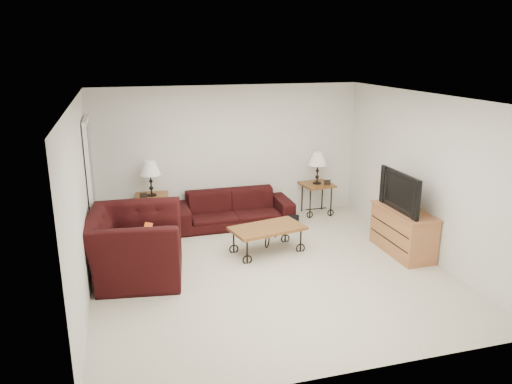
{
  "coord_description": "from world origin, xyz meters",
  "views": [
    {
      "loc": [
        -1.99,
        -6.33,
        3.14
      ],
      "look_at": [
        0.0,
        0.7,
        1.0
      ],
      "focal_mm": 34.64,
      "sensor_mm": 36.0,
      "label": 1
    }
  ],
  "objects_px": {
    "lamp_left": "(151,178)",
    "coffee_table": "(267,240)",
    "armchair": "(135,245)",
    "side_table_right": "(316,199)",
    "television": "(405,191)",
    "lamp_right": "(317,168)",
    "tv_stand": "(403,231)",
    "backpack": "(291,215)",
    "sofa": "(233,209)",
    "side_table_left": "(153,212)"
  },
  "relations": [
    {
      "from": "lamp_right",
      "to": "armchair",
      "type": "xyz_separation_m",
      "value": [
        -3.52,
        -1.85,
        -0.45
      ]
    },
    {
      "from": "side_table_left",
      "to": "television",
      "type": "relative_size",
      "value": 0.59
    },
    {
      "from": "side_table_right",
      "to": "backpack",
      "type": "height_order",
      "value": "side_table_right"
    },
    {
      "from": "lamp_right",
      "to": "television",
      "type": "xyz_separation_m",
      "value": [
        0.56,
        -2.14,
        0.09
      ]
    },
    {
      "from": "side_table_right",
      "to": "coffee_table",
      "type": "bearing_deg",
      "value": -133.59
    },
    {
      "from": "lamp_left",
      "to": "television",
      "type": "relative_size",
      "value": 0.59
    },
    {
      "from": "tv_stand",
      "to": "backpack",
      "type": "xyz_separation_m",
      "value": [
        -1.3,
        1.61,
        -0.14
      ]
    },
    {
      "from": "armchair",
      "to": "lamp_left",
      "type": "bearing_deg",
      "value": -3.7
    },
    {
      "from": "side_table_left",
      "to": "coffee_table",
      "type": "relative_size",
      "value": 0.55
    },
    {
      "from": "coffee_table",
      "to": "armchair",
      "type": "bearing_deg",
      "value": -171.75
    },
    {
      "from": "television",
      "to": "coffee_table",
      "type": "bearing_deg",
      "value": -106.14
    },
    {
      "from": "lamp_left",
      "to": "television",
      "type": "height_order",
      "value": "television"
    },
    {
      "from": "tv_stand",
      "to": "backpack",
      "type": "bearing_deg",
      "value": 129.04
    },
    {
      "from": "armchair",
      "to": "backpack",
      "type": "xyz_separation_m",
      "value": [
        2.8,
        1.31,
        -0.25
      ]
    },
    {
      "from": "lamp_right",
      "to": "tv_stand",
      "type": "xyz_separation_m",
      "value": [
        0.58,
        -2.14,
        -0.57
      ]
    },
    {
      "from": "sofa",
      "to": "side_table_left",
      "type": "xyz_separation_m",
      "value": [
        -1.43,
        0.18,
        0.0
      ]
    },
    {
      "from": "sofa",
      "to": "backpack",
      "type": "height_order",
      "value": "sofa"
    },
    {
      "from": "lamp_right",
      "to": "coffee_table",
      "type": "height_order",
      "value": "lamp_right"
    },
    {
      "from": "side_table_right",
      "to": "lamp_right",
      "type": "xyz_separation_m",
      "value": [
        0.0,
        0.0,
        0.62
      ]
    },
    {
      "from": "coffee_table",
      "to": "television",
      "type": "bearing_deg",
      "value": -16.14
    },
    {
      "from": "side_table_left",
      "to": "lamp_right",
      "type": "xyz_separation_m",
      "value": [
        3.14,
        0.0,
        0.61
      ]
    },
    {
      "from": "coffee_table",
      "to": "armchair",
      "type": "relative_size",
      "value": 0.79
    },
    {
      "from": "side_table_right",
      "to": "lamp_left",
      "type": "relative_size",
      "value": 0.98
    },
    {
      "from": "lamp_left",
      "to": "lamp_right",
      "type": "relative_size",
      "value": 1.02
    },
    {
      "from": "sofa",
      "to": "armchair",
      "type": "bearing_deg",
      "value": -137.41
    },
    {
      "from": "television",
      "to": "backpack",
      "type": "xyz_separation_m",
      "value": [
        -1.28,
        1.61,
        -0.8
      ]
    },
    {
      "from": "side_table_right",
      "to": "lamp_left",
      "type": "distance_m",
      "value": 3.2
    },
    {
      "from": "sofa",
      "to": "backpack",
      "type": "distance_m",
      "value": 1.05
    },
    {
      "from": "armchair",
      "to": "side_table_left",
      "type": "bearing_deg",
      "value": -3.7
    },
    {
      "from": "side_table_right",
      "to": "backpack",
      "type": "bearing_deg",
      "value": -143.56
    },
    {
      "from": "side_table_right",
      "to": "lamp_right",
      "type": "bearing_deg",
      "value": 0.0
    },
    {
      "from": "sofa",
      "to": "lamp_left",
      "type": "height_order",
      "value": "lamp_left"
    },
    {
      "from": "lamp_right",
      "to": "side_table_right",
      "type": "bearing_deg",
      "value": 0.0
    },
    {
      "from": "side_table_left",
      "to": "sofa",
      "type": "bearing_deg",
      "value": -7.16
    },
    {
      "from": "side_table_left",
      "to": "armchair",
      "type": "bearing_deg",
      "value": -101.71
    },
    {
      "from": "lamp_left",
      "to": "side_table_right",
      "type": "bearing_deg",
      "value": 0.0
    },
    {
      "from": "lamp_left",
      "to": "coffee_table",
      "type": "relative_size",
      "value": 0.55
    },
    {
      "from": "armchair",
      "to": "backpack",
      "type": "distance_m",
      "value": 3.1
    },
    {
      "from": "lamp_left",
      "to": "tv_stand",
      "type": "xyz_separation_m",
      "value": [
        3.72,
        -2.14,
        -0.59
      ]
    },
    {
      "from": "coffee_table",
      "to": "tv_stand",
      "type": "height_order",
      "value": "tv_stand"
    },
    {
      "from": "lamp_left",
      "to": "tv_stand",
      "type": "distance_m",
      "value": 4.33
    },
    {
      "from": "side_table_right",
      "to": "armchair",
      "type": "xyz_separation_m",
      "value": [
        -3.52,
        -1.85,
        0.16
      ]
    },
    {
      "from": "lamp_right",
      "to": "television",
      "type": "bearing_deg",
      "value": -75.32
    },
    {
      "from": "lamp_right",
      "to": "lamp_left",
      "type": "bearing_deg",
      "value": -180.0
    },
    {
      "from": "coffee_table",
      "to": "tv_stand",
      "type": "relative_size",
      "value": 0.96
    },
    {
      "from": "side_table_right",
      "to": "armchair",
      "type": "distance_m",
      "value": 3.98
    },
    {
      "from": "coffee_table",
      "to": "backpack",
      "type": "xyz_separation_m",
      "value": [
        0.75,
        1.02,
        0.0
      ]
    },
    {
      "from": "sofa",
      "to": "side_table_right",
      "type": "relative_size",
      "value": 3.47
    },
    {
      "from": "coffee_table",
      "to": "television",
      "type": "relative_size",
      "value": 1.07
    },
    {
      "from": "tv_stand",
      "to": "lamp_right",
      "type": "bearing_deg",
      "value": 105.18
    }
  ]
}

